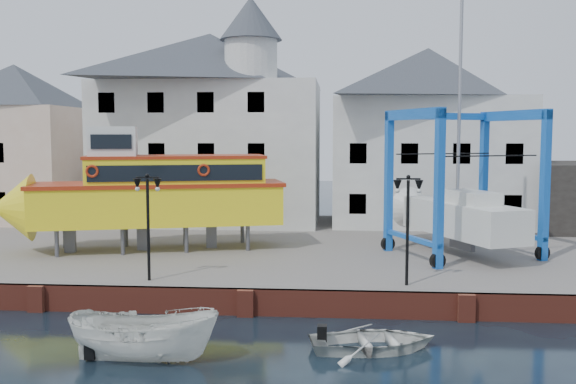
{
  "coord_description": "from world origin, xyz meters",
  "views": [
    {
      "loc": [
        3.45,
        -23.03,
        6.7
      ],
      "look_at": [
        1.0,
        7.0,
        4.0
      ],
      "focal_mm": 40.0,
      "sensor_mm": 36.0,
      "label": 1
    }
  ],
  "objects": [
    {
      "name": "ground",
      "position": [
        0.0,
        0.0,
        0.0
      ],
      "size": [
        140.0,
        140.0,
        0.0
      ],
      "primitive_type": "plane",
      "color": "black",
      "rests_on": "ground"
    },
    {
      "name": "hardstanding",
      "position": [
        0.0,
        11.0,
        0.5
      ],
      "size": [
        44.0,
        22.0,
        1.0
      ],
      "primitive_type": "cube",
      "color": "slate",
      "rests_on": "ground"
    },
    {
      "name": "quay_wall",
      "position": [
        -0.0,
        0.1,
        0.5
      ],
      "size": [
        44.0,
        0.47,
        1.0
      ],
      "color": "maroon",
      "rests_on": "ground"
    },
    {
      "name": "building_pink",
      "position": [
        -18.0,
        18.0,
        6.15
      ],
      "size": [
        8.0,
        7.0,
        10.3
      ],
      "color": "#D2AE95",
      "rests_on": "hardstanding"
    },
    {
      "name": "building_white_main",
      "position": [
        -4.87,
        18.39,
        7.34
      ],
      "size": [
        14.0,
        8.3,
        14.0
      ],
      "color": "beige",
      "rests_on": "hardstanding"
    },
    {
      "name": "building_white_right",
      "position": [
        9.0,
        19.0,
        6.6
      ],
      "size": [
        12.0,
        8.0,
        11.2
      ],
      "color": "beige",
      "rests_on": "hardstanding"
    },
    {
      "name": "lamp_post_left",
      "position": [
        -4.0,
        1.2,
        4.17
      ],
      "size": [
        1.12,
        0.32,
        4.2
      ],
      "color": "black",
      "rests_on": "hardstanding"
    },
    {
      "name": "lamp_post_right",
      "position": [
        6.0,
        1.2,
        4.17
      ],
      "size": [
        1.12,
        0.32,
        4.2
      ],
      "color": "black",
      "rests_on": "hardstanding"
    },
    {
      "name": "tour_boat",
      "position": [
        -6.29,
        7.73,
        3.87
      ],
      "size": [
        14.35,
        6.86,
        6.08
      ],
      "rotation": [
        0.0,
        0.0,
        0.27
      ],
      "color": "#59595E",
      "rests_on": "hardstanding"
    },
    {
      "name": "travel_lift",
      "position": [
        8.91,
        8.25,
        3.2
      ],
      "size": [
        7.54,
        8.88,
        13.18
      ],
      "rotation": [
        0.0,
        0.0,
        0.41
      ],
      "color": "#0F4EB2",
      "rests_on": "hardstanding"
    },
    {
      "name": "motorboat_a",
      "position": [
        -2.31,
        -4.99,
        0.0
      ],
      "size": [
        4.61,
        1.82,
        1.77
      ],
      "primitive_type": "imported",
      "rotation": [
        0.0,
        0.0,
        1.55
      ],
      "color": "silver",
      "rests_on": "ground"
    },
    {
      "name": "motorboat_b",
      "position": [
        4.52,
        -3.4,
        0.0
      ],
      "size": [
        4.42,
        3.52,
        0.82
      ],
      "primitive_type": "imported",
      "rotation": [
        0.0,
        0.0,
        1.76
      ],
      "color": "silver",
      "rests_on": "ground"
    }
  ]
}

